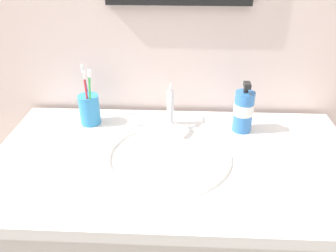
{
  "coord_description": "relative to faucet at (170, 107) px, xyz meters",
  "views": [
    {
      "loc": [
        0.02,
        -0.85,
        1.43
      ],
      "look_at": [
        -0.02,
        0.03,
        0.92
      ],
      "focal_mm": 36.56,
      "sensor_mm": 36.0,
      "label": 1
    }
  ],
  "objects": [
    {
      "name": "tiled_wall_back",
      "position": [
        0.02,
        0.16,
        0.29
      ],
      "size": [
        2.31,
        0.04,
        2.4
      ],
      "primitive_type": "cube",
      "color": "beige",
      "rests_on": "ground"
    },
    {
      "name": "vanity_counter",
      "position": [
        0.02,
        -0.19,
        -0.49
      ],
      "size": [
        1.11,
        0.61,
        0.83
      ],
      "color": "silver",
      "rests_on": "ground"
    },
    {
      "name": "sink_basin",
      "position": [
        0.0,
        -0.18,
        -0.11
      ],
      "size": [
        0.39,
        0.39,
        0.11
      ],
      "color": "white",
      "rests_on": "vanity_counter"
    },
    {
      "name": "faucet",
      "position": [
        0.0,
        0.0,
        0.0
      ],
      "size": [
        0.02,
        0.15,
        0.14
      ],
      "color": "silver",
      "rests_on": "sink_basin"
    },
    {
      "name": "toothbrush_cup",
      "position": [
        -0.28,
        0.01,
        -0.02
      ],
      "size": [
        0.07,
        0.07,
        0.11
      ],
      "primitive_type": "cylinder",
      "color": "#338CCC",
      "rests_on": "vanity_counter"
    },
    {
      "name": "toothbrush_green",
      "position": [
        -0.27,
        -0.01,
        0.05
      ],
      "size": [
        0.04,
        0.04,
        0.21
      ],
      "color": "green",
      "rests_on": "toothbrush_cup"
    },
    {
      "name": "toothbrush_red",
      "position": [
        -0.28,
        -0.01,
        0.04
      ],
      "size": [
        0.02,
        0.04,
        0.2
      ],
      "color": "red",
      "rests_on": "toothbrush_cup"
    },
    {
      "name": "toothbrush_blue",
      "position": [
        -0.29,
        0.05,
        0.04
      ],
      "size": [
        0.03,
        0.04,
        0.19
      ],
      "color": "blue",
      "rests_on": "toothbrush_cup"
    },
    {
      "name": "soap_dispenser",
      "position": [
        0.24,
        -0.01,
        0.0
      ],
      "size": [
        0.07,
        0.07,
        0.18
      ],
      "color": "#3372BF",
      "rests_on": "vanity_counter"
    }
  ]
}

